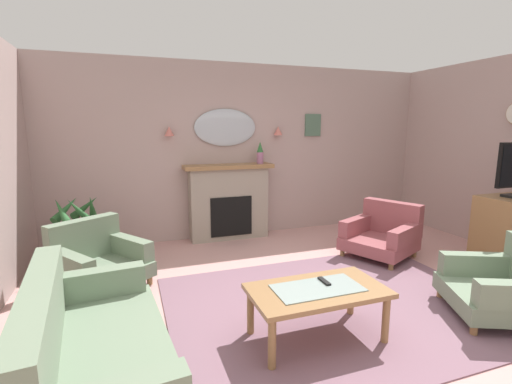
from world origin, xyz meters
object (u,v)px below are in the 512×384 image
at_px(fireplace, 229,202).
at_px(coffee_table, 317,295).
at_px(wall_sconce_left, 169,131).
at_px(armchair_beside_couch, 97,259).
at_px(armchair_near_fireplace, 383,233).
at_px(wall_sconce_right, 278,131).
at_px(framed_picture, 313,125).
at_px(potted_plant_tall_palm, 79,232).
at_px(mantel_vase_left, 260,153).
at_px(tv_remote, 324,282).
at_px(floral_couch, 86,343).
at_px(wall_mirror, 226,128).
at_px(armchair_in_corner, 508,285).

height_order(fireplace, coffee_table, fireplace).
relative_size(fireplace, wall_sconce_left, 9.71).
bearing_deg(armchair_beside_couch, coffee_table, -44.18).
distance_m(wall_sconce_left, armchair_near_fireplace, 3.31).
relative_size(wall_sconce_right, framed_picture, 0.39).
distance_m(wall_sconce_left, framed_picture, 2.35).
distance_m(coffee_table, potted_plant_tall_palm, 3.10).
distance_m(coffee_table, armchair_near_fireplace, 2.32).
height_order(mantel_vase_left, coffee_table, mantel_vase_left).
relative_size(armchair_beside_couch, armchair_near_fireplace, 1.05).
relative_size(armchair_beside_couch, potted_plant_tall_palm, 1.21).
distance_m(mantel_vase_left, wall_sconce_right, 0.50).
distance_m(coffee_table, tv_remote, 0.14).
relative_size(wall_sconce_left, tv_remote, 0.88).
height_order(mantel_vase_left, armchair_near_fireplace, mantel_vase_left).
distance_m(tv_remote, floral_couch, 1.82).
bearing_deg(wall_sconce_right, wall_mirror, 176.63).
height_order(fireplace, wall_sconce_left, wall_sconce_left).
bearing_deg(armchair_in_corner, potted_plant_tall_palm, 145.27).
distance_m(mantel_vase_left, armchair_in_corner, 3.52).
xyz_separation_m(wall_mirror, potted_plant_tall_palm, (-2.05, -0.67, -1.26)).
distance_m(wall_sconce_right, potted_plant_tall_palm, 3.21).
height_order(wall_mirror, tv_remote, wall_mirror).
xyz_separation_m(mantel_vase_left, armchair_in_corner, (1.25, -3.13, -1.02)).
height_order(wall_sconce_left, wall_sconce_right, same).
distance_m(mantel_vase_left, armchair_beside_couch, 2.78).
relative_size(fireplace, potted_plant_tall_palm, 1.46).
height_order(fireplace, mantel_vase_left, mantel_vase_left).
relative_size(mantel_vase_left, floral_couch, 0.19).
distance_m(framed_picture, coffee_table, 3.68).
bearing_deg(armchair_beside_couch, potted_plant_tall_palm, 110.17).
bearing_deg(tv_remote, framed_picture, 63.98).
bearing_deg(tv_remote, armchair_near_fireplace, 39.15).
bearing_deg(wall_sconce_right, armchair_near_fireplace, -59.34).
distance_m(wall_sconce_left, armchair_in_corner, 4.38).
distance_m(armchair_beside_couch, armchair_near_fireplace, 3.57).
bearing_deg(mantel_vase_left, armchair_beside_couch, -153.41).
xyz_separation_m(fireplace, armchair_in_corner, (1.75, -3.16, -0.27)).
bearing_deg(wall_sconce_left, armchair_near_fireplace, -30.34).
height_order(fireplace, framed_picture, framed_picture).
height_order(wall_mirror, potted_plant_tall_palm, wall_mirror).
bearing_deg(armchair_near_fireplace, coffee_table, -141.04).
distance_m(mantel_vase_left, armchair_near_fireplace, 2.14).
bearing_deg(armchair_near_fireplace, framed_picture, 99.08).
bearing_deg(armchair_near_fireplace, potted_plant_tall_palm, 166.63).
xyz_separation_m(wall_sconce_left, framed_picture, (2.35, 0.06, 0.09)).
xyz_separation_m(floral_couch, armchair_in_corner, (3.51, -0.28, -0.01)).
relative_size(mantel_vase_left, wall_mirror, 0.35).
height_order(armchair_near_fireplace, potted_plant_tall_palm, potted_plant_tall_palm).
distance_m(wall_mirror, armchair_beside_couch, 2.65).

